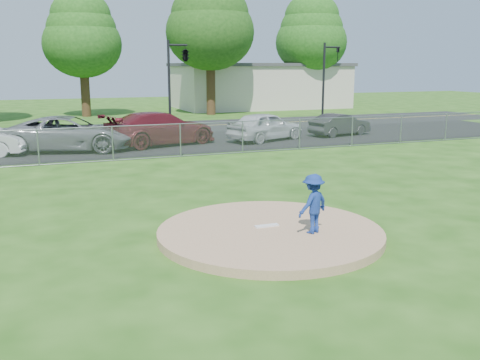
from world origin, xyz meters
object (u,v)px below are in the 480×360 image
object	(u,v)px
traffic_signal_center	(184,56)
parked_car_darkred	(161,128)
tree_far_right	(311,33)
tree_right	(210,21)
commercial_building	(259,85)
pitcher	(313,204)
tree_center	(82,34)
traffic_cone	(2,147)
parked_car_pearl	(265,126)
parked_car_charcoal	(340,125)
traffic_signal_right	(327,76)
parked_car_gray	(70,133)

from	to	relation	value
traffic_signal_center	parked_car_darkred	bearing A→B (deg)	-116.15
traffic_signal_center	tree_far_right	bearing A→B (deg)	39.04
tree_right	tree_far_right	bearing A→B (deg)	15.26
commercial_building	tree_far_right	world-z (taller)	tree_far_right
tree_right	pitcher	distance (m)	34.31
parked_car_darkred	tree_center	bearing A→B (deg)	-10.32
traffic_signal_center	traffic_cone	bearing A→B (deg)	-148.28
traffic_signal_center	traffic_cone	xyz separation A→B (m)	(-10.49, -6.48, -4.22)
traffic_cone	tree_right	bearing A→B (deg)	46.72
parked_car_pearl	parked_car_charcoal	distance (m)	5.01
traffic_signal_right	tree_center	bearing A→B (deg)	141.78
parked_car_pearl	tree_right	bearing A→B (deg)	-29.20
tree_right	parked_car_charcoal	world-z (taller)	tree_right
tree_right	parked_car_gray	bearing A→B (deg)	-127.37
parked_car_gray	parked_car_charcoal	xyz separation A→B (m)	(15.26, 0.39, -0.20)
commercial_building	traffic_cone	distance (m)	31.88
traffic_signal_right	parked_car_darkred	world-z (taller)	traffic_signal_right
tree_center	traffic_cone	xyz separation A→B (m)	(-5.52, -18.48, -6.08)
parked_car_gray	parked_car_charcoal	distance (m)	15.27
parked_car_pearl	tree_far_right	bearing A→B (deg)	-55.72
commercial_building	parked_car_gray	bearing A→B (deg)	-131.08
tree_right	parked_car_darkred	size ratio (longest dim) A/B	1.96
traffic_cone	parked_car_darkred	world-z (taller)	parked_car_darkred
tree_right	pitcher	xyz separation A→B (m)	(-8.20, -32.62, -6.75)
tree_center	tree_far_right	xyz separation A→B (m)	(21.00, 1.00, 0.59)
tree_right	parked_car_gray	distance (m)	21.71
parked_car_charcoal	traffic_signal_center	bearing A→B (deg)	39.13
parked_car_pearl	tree_center	bearing A→B (deg)	1.42
traffic_signal_center	traffic_signal_right	size ratio (longest dim) A/B	1.00
commercial_building	traffic_signal_right	bearing A→B (deg)	-96.29
pitcher	traffic_signal_center	bearing A→B (deg)	-120.67
parked_car_darkred	traffic_cone	bearing A→B (deg)	76.68
parked_car_pearl	commercial_building	bearing A→B (deg)	-43.83
tree_far_right	parked_car_pearl	bearing A→B (deg)	-124.29
traffic_signal_center	traffic_cone	size ratio (longest dim) A/B	7.41
commercial_building	tree_center	xyz separation A→B (m)	(-17.00, -4.00, 4.31)
parked_car_pearl	traffic_cone	bearing A→B (deg)	68.86
parked_car_pearl	parked_car_gray	bearing A→B (deg)	68.39
traffic_signal_right	parked_car_darkred	distance (m)	14.76
tree_far_right	tree_center	bearing A→B (deg)	-177.27
tree_far_right	parked_car_gray	world-z (taller)	tree_far_right
traffic_cone	parked_car_gray	xyz separation A→B (m)	(3.01, 0.10, 0.46)
tree_right	parked_car_darkred	distance (m)	19.17
tree_center	tree_right	xyz separation A→B (m)	(10.00, -2.00, 1.18)
tree_right	traffic_signal_right	world-z (taller)	tree_right
parked_car_darkred	parked_car_charcoal	bearing A→B (deg)	-106.34
parked_car_gray	parked_car_darkred	xyz separation A→B (m)	(4.51, 0.34, 0.02)
commercial_building	parked_car_darkred	distance (m)	26.70
traffic_cone	parked_car_pearl	distance (m)	13.29
tree_center	parked_car_pearl	xyz separation A→B (m)	(7.76, -18.42, -5.67)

